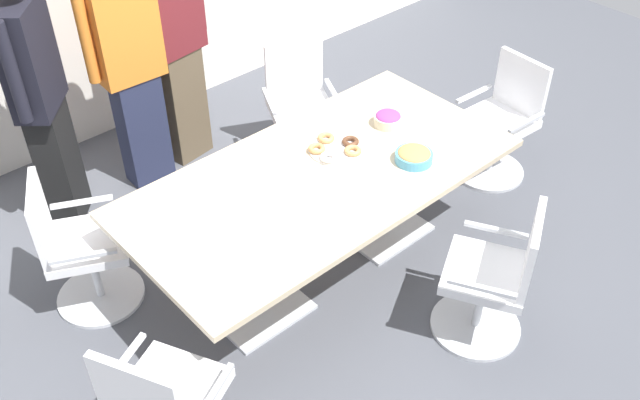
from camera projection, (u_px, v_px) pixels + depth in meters
name	position (u px, v px, depth m)	size (l,w,h in m)	color
ground_plane	(320.00, 264.00, 4.75)	(10.00, 10.00, 0.01)	#4C4F56
conference_table	(320.00, 190.00, 4.35)	(2.40, 1.20, 0.75)	#CCB793
office_chair_0	(300.00, 113.00, 5.42)	(0.72, 0.72, 0.91)	silver
office_chair_1	(79.00, 251.00, 4.25)	(0.72, 0.72, 0.91)	silver
office_chair_3	(494.00, 282.00, 4.06)	(0.73, 0.73, 0.91)	silver
office_chair_4	(501.00, 125.00, 5.29)	(0.57, 0.57, 0.91)	silver
person_standing_0	(39.00, 94.00, 4.51)	(0.46, 0.51, 1.88)	black
person_standing_1	(131.00, 66.00, 4.88)	(0.61, 0.23, 1.80)	#232842
person_standing_2	(174.00, 38.00, 5.09)	(0.62, 0.28, 1.89)	brown
snack_bowl_candy_mix	(388.00, 119.00, 4.65)	(0.19, 0.19, 0.10)	beige
snack_bowl_cookies	(414.00, 155.00, 4.34)	(0.23, 0.23, 0.09)	#4C9EC6
donut_platter	(335.00, 148.00, 4.44)	(0.33, 0.33, 0.04)	white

